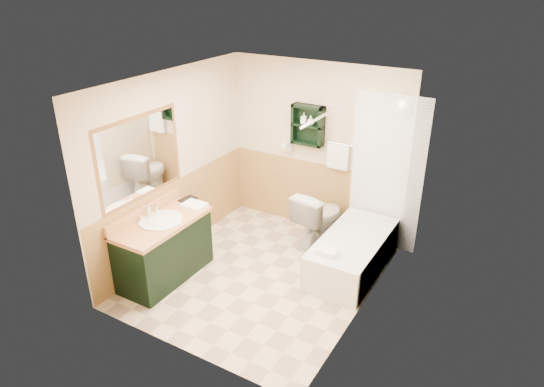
{
  "coord_description": "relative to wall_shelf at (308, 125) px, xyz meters",
  "views": [
    {
      "loc": [
        2.66,
        -4.28,
        3.48
      ],
      "look_at": [
        0.05,
        0.2,
        1.05
      ],
      "focal_mm": 32.0,
      "sensor_mm": 36.0,
      "label": 1
    }
  ],
  "objects": [
    {
      "name": "floor",
      "position": [
        0.1,
        -1.41,
        -1.55
      ],
      "size": [
        3.0,
        3.0,
        0.0
      ],
      "primitive_type": "plane",
      "color": "beige",
      "rests_on": "ground"
    },
    {
      "name": "back_wall",
      "position": [
        0.1,
        0.11,
        -0.35
      ],
      "size": [
        2.6,
        0.04,
        2.4
      ],
      "primitive_type": "cube",
      "color": "#FFEFC7",
      "rests_on": "ground"
    },
    {
      "name": "left_wall",
      "position": [
        -1.22,
        -1.41,
        -0.35
      ],
      "size": [
        0.04,
        3.0,
        2.4
      ],
      "primitive_type": "cube",
      "color": "#FFEFC7",
      "rests_on": "ground"
    },
    {
      "name": "right_wall",
      "position": [
        1.42,
        -1.41,
        -0.35
      ],
      "size": [
        0.04,
        3.0,
        2.4
      ],
      "primitive_type": "cube",
      "color": "#FFEFC7",
      "rests_on": "ground"
    },
    {
      "name": "ceiling",
      "position": [
        0.1,
        -1.41,
        0.87
      ],
      "size": [
        2.6,
        3.0,
        0.04
      ],
      "primitive_type": "cube",
      "color": "white",
      "rests_on": "back_wall"
    },
    {
      "name": "wainscot_left",
      "position": [
        -1.19,
        -1.41,
        -1.05
      ],
      "size": [
        2.98,
        2.98,
        1.0
      ],
      "primitive_type": null,
      "color": "tan",
      "rests_on": "left_wall"
    },
    {
      "name": "wainscot_back",
      "position": [
        0.1,
        0.08,
        -1.05
      ],
      "size": [
        2.58,
        2.58,
        1.0
      ],
      "primitive_type": null,
      "color": "tan",
      "rests_on": "back_wall"
    },
    {
      "name": "mirror_frame",
      "position": [
        -1.17,
        -1.96,
        -0.05
      ],
      "size": [
        1.3,
        1.3,
        1.0
      ],
      "primitive_type": null,
      "color": "brown",
      "rests_on": "left_wall"
    },
    {
      "name": "mirror_glass",
      "position": [
        -1.17,
        -1.96,
        -0.05
      ],
      "size": [
        1.2,
        1.2,
        0.9
      ],
      "primitive_type": null,
      "color": "white",
      "rests_on": "left_wall"
    },
    {
      "name": "tile_right",
      "position": [
        1.38,
        -0.66,
        -0.5
      ],
      "size": [
        1.5,
        1.5,
        2.1
      ],
      "primitive_type": null,
      "color": "white",
      "rests_on": "right_wall"
    },
    {
      "name": "tile_back",
      "position": [
        1.13,
        0.07,
        -0.5
      ],
      "size": [
        0.95,
        0.95,
        2.1
      ],
      "primitive_type": null,
      "color": "white",
      "rests_on": "back_wall"
    },
    {
      "name": "tile_accent",
      "position": [
        1.37,
        -0.66,
        0.35
      ],
      "size": [
        1.5,
        1.5,
        0.1
      ],
      "primitive_type": null,
      "color": "#134435",
      "rests_on": "right_wall"
    },
    {
      "name": "wall_shelf",
      "position": [
        0.0,
        0.0,
        0.0
      ],
      "size": [
        0.45,
        0.15,
        0.55
      ],
      "primitive_type": "cube",
      "color": "black",
      "rests_on": "back_wall"
    },
    {
      "name": "hair_dryer",
      "position": [
        -0.3,
        0.02,
        -0.35
      ],
      "size": [
        0.1,
        0.24,
        0.18
      ],
      "primitive_type": null,
      "color": "silver",
      "rests_on": "back_wall"
    },
    {
      "name": "towel_bar",
      "position": [
        0.45,
        0.04,
        -0.2
      ],
      "size": [
        0.4,
        0.06,
        0.4
      ],
      "primitive_type": null,
      "color": "white",
      "rests_on": "back_wall"
    },
    {
      "name": "curtain_rod",
      "position": [
        0.63,
        -0.66,
        0.45
      ],
      "size": [
        0.03,
        1.6,
        0.03
      ],
      "primitive_type": "cylinder",
      "rotation": [
        1.57,
        0.0,
        0.0
      ],
      "color": "silver",
      "rests_on": "back_wall"
    },
    {
      "name": "shower_curtain",
      "position": [
        0.63,
        -0.48,
        -0.4
      ],
      "size": [
        1.05,
        1.05,
        1.7
      ],
      "primitive_type": null,
      "color": "#C3B593",
      "rests_on": "curtain_rod"
    },
    {
      "name": "vanity",
      "position": [
        -0.89,
        -2.01,
        -1.16
      ],
      "size": [
        0.59,
        1.22,
        0.78
      ],
      "primitive_type": "cube",
      "color": "black",
      "rests_on": "ground"
    },
    {
      "name": "bathtub",
      "position": [
        1.03,
        -0.71,
        -1.31
      ],
      "size": [
        0.71,
        1.5,
        0.47
      ],
      "primitive_type": "cube",
      "color": "silver",
      "rests_on": "ground"
    },
    {
      "name": "toilet",
      "position": [
        0.39,
        -0.35,
        -1.15
      ],
      "size": [
        0.58,
        0.87,
        0.79
      ],
      "primitive_type": "imported",
      "rotation": [
        0.0,
        0.0,
        2.97
      ],
      "color": "silver",
      "rests_on": "ground"
    },
    {
      "name": "counter_towel",
      "position": [
        -0.79,
        -1.52,
        -0.75
      ],
      "size": [
        0.29,
        0.22,
        0.04
      ],
      "primitive_type": "cube",
      "color": "white",
      "rests_on": "vanity"
    },
    {
      "name": "vanity_book",
      "position": [
        -1.06,
        -1.4,
        -0.67
      ],
      "size": [
        0.16,
        0.04,
        0.21
      ],
      "primitive_type": "imported",
      "rotation": [
        0.0,
        0.0,
        -0.13
      ],
      "color": "black",
      "rests_on": "vanity"
    },
    {
      "name": "tub_towel",
      "position": [
        0.91,
        -1.24,
        -1.04
      ],
      "size": [
        0.22,
        0.19,
        0.07
      ],
      "primitive_type": "cube",
      "color": "white",
      "rests_on": "bathtub"
    },
    {
      "name": "soap_bottle_a",
      "position": [
        -0.06,
        -0.01,
        0.05
      ],
      "size": [
        0.08,
        0.16,
        0.07
      ],
      "primitive_type": "imported",
      "rotation": [
        0.0,
        0.0,
        0.09
      ],
      "color": "silver",
      "rests_on": "wall_shelf"
    },
    {
      "name": "soap_bottle_b",
      "position": [
        0.05,
        -0.01,
        0.06
      ],
      "size": [
        0.1,
        0.12,
        0.1
      ],
      "primitive_type": "imported",
      "rotation": [
        0.0,
        0.0,
        0.01
      ],
      "color": "silver",
      "rests_on": "wall_shelf"
    }
  ]
}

